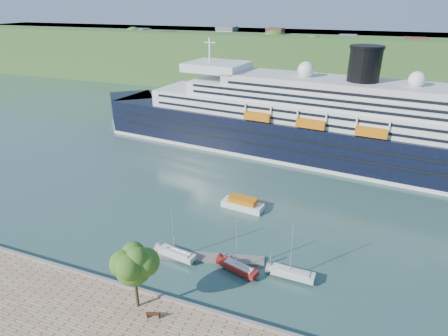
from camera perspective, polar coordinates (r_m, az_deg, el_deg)
ground at (r=53.91m, az=-8.88°, el=-19.59°), size 400.00×400.00×0.00m
far_hillside at (r=181.00m, az=14.74°, el=15.41°), size 400.00×50.00×24.00m
quay_coping at (r=53.00m, az=-9.08°, el=-18.82°), size 220.00×0.50×0.30m
cruise_ship at (r=96.64m, az=11.97°, el=9.89°), size 126.83×31.14×28.21m
park_bench at (r=50.52m, az=-10.72°, el=-20.96°), size 1.89×1.23×1.13m
promenade_tree at (r=49.37m, az=-13.49°, el=-15.55°), size 6.06×6.06×10.04m
floating_pontoon at (r=60.40m, az=-2.78°, el=-13.45°), size 18.27×6.76×0.41m
sailboat_white_near at (r=58.35m, az=-7.35°, el=-10.13°), size 6.94×2.77×8.71m
sailboat_red at (r=55.26m, az=2.34°, el=-12.25°), size 6.83×3.55×8.50m
sailboat_white_far at (r=54.97m, az=10.72°, el=-12.69°), size 6.94×2.09×8.90m
tender_launch at (r=72.94m, az=2.86°, el=-5.37°), size 8.47×3.63×2.27m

